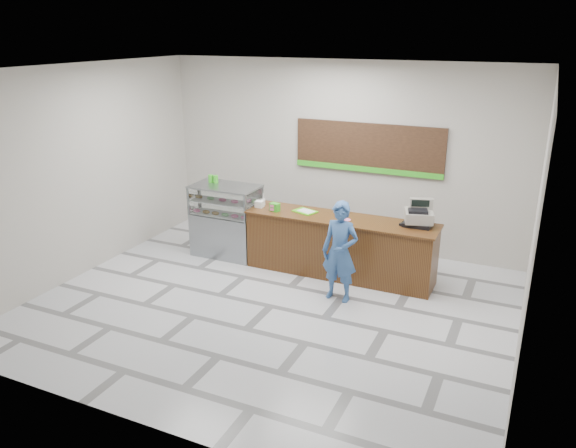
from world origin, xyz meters
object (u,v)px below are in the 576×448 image
at_px(sales_counter, 340,246).
at_px(display_case, 226,220).
at_px(customer, 340,252).
at_px(cash_register, 419,216).
at_px(serving_tray, 305,211).

distance_m(sales_counter, display_case, 2.23).
bearing_deg(customer, cash_register, 52.54).
xyz_separation_m(serving_tray, customer, (0.97, -0.91, -0.25)).
bearing_deg(sales_counter, display_case, -179.99).
relative_size(sales_counter, customer, 2.06).
height_order(serving_tray, customer, customer).
xyz_separation_m(display_case, serving_tray, (1.56, 0.04, 0.37)).
height_order(display_case, customer, customer).
bearing_deg(customer, sales_counter, 113.89).
relative_size(display_case, serving_tray, 2.95).
relative_size(serving_tray, customer, 0.28).
distance_m(sales_counter, serving_tray, 0.85).
relative_size(sales_counter, cash_register, 5.83).
bearing_deg(cash_register, sales_counter, 171.54).
bearing_deg(cash_register, customer, -148.79).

